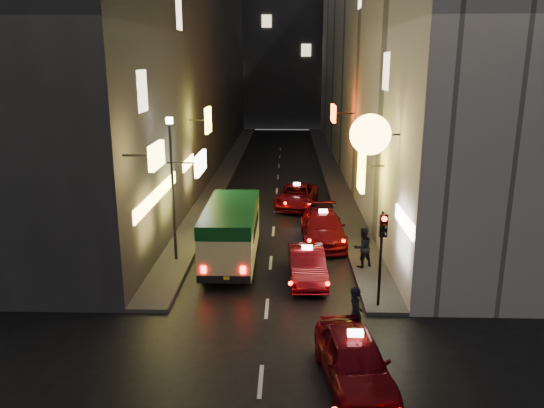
# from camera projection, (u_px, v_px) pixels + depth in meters

# --- Properties ---
(building_left) EXTENTS (7.69, 52.00, 18.00)m
(building_left) POSITION_uv_depth(u_px,v_px,m) (177.00, 56.00, 41.58)
(building_left) COLOR #393734
(building_left) RESTS_ON ground
(building_right) EXTENTS (7.91, 52.00, 18.00)m
(building_right) POSITION_uv_depth(u_px,v_px,m) (382.00, 56.00, 41.14)
(building_right) COLOR #AFABA1
(building_right) RESTS_ON ground
(building_far) EXTENTS (30.00, 10.00, 22.00)m
(building_far) POSITION_uv_depth(u_px,v_px,m) (283.00, 43.00, 71.73)
(building_far) COLOR #2F2F34
(building_far) RESTS_ON ground
(sidewalk_left) EXTENTS (1.50, 52.00, 0.15)m
(sidewalk_left) POSITION_uv_depth(u_px,v_px,m) (227.00, 168.00, 43.81)
(sidewalk_left) COLOR #413F3C
(sidewalk_left) RESTS_ON ground
(sidewalk_right) EXTENTS (1.50, 52.00, 0.15)m
(sidewalk_right) POSITION_uv_depth(u_px,v_px,m) (330.00, 169.00, 43.57)
(sidewalk_right) COLOR #413F3C
(sidewalk_right) RESTS_ON ground
(minibus) EXTENTS (2.16, 6.11, 2.63)m
(minibus) POSITION_uv_depth(u_px,v_px,m) (231.00, 228.00, 22.94)
(minibus) COLOR #C8C37D
(minibus) RESTS_ON ground
(taxi_near) EXTENTS (2.84, 5.52, 1.85)m
(taxi_near) POSITION_uv_depth(u_px,v_px,m) (354.00, 356.00, 14.46)
(taxi_near) COLOR #63060E
(taxi_near) RESTS_ON ground
(taxi_second) EXTENTS (2.20, 4.90, 1.70)m
(taxi_second) POSITION_uv_depth(u_px,v_px,m) (307.00, 262.00, 21.41)
(taxi_second) COLOR #63060E
(taxi_second) RESTS_ON ground
(taxi_third) EXTENTS (2.31, 5.45, 1.89)m
(taxi_third) POSITION_uv_depth(u_px,v_px,m) (323.00, 225.00, 25.99)
(taxi_third) COLOR #63060E
(taxi_third) RESTS_ON ground
(taxi_far) EXTENTS (2.80, 5.15, 1.72)m
(taxi_far) POSITION_uv_depth(u_px,v_px,m) (297.00, 194.00, 32.34)
(taxi_far) COLOR #63060E
(taxi_far) RESTS_ON ground
(pedestrian_crossing) EXTENTS (0.59, 0.78, 2.13)m
(pedestrian_crossing) POSITION_uv_depth(u_px,v_px,m) (356.00, 311.00, 16.58)
(pedestrian_crossing) COLOR black
(pedestrian_crossing) RESTS_ON ground
(pedestrian_sidewalk) EXTENTS (0.86, 0.73, 1.96)m
(pedestrian_sidewalk) POSITION_uv_depth(u_px,v_px,m) (363.00, 245.00, 22.38)
(pedestrian_sidewalk) COLOR black
(pedestrian_sidewalk) RESTS_ON sidewalk_right
(traffic_light) EXTENTS (0.26, 0.43, 3.50)m
(traffic_light) POSITION_uv_depth(u_px,v_px,m) (382.00, 239.00, 18.26)
(traffic_light) COLOR black
(traffic_light) RESTS_ON sidewalk_right
(lamp_post) EXTENTS (0.28, 0.28, 6.22)m
(lamp_post) POSITION_uv_depth(u_px,v_px,m) (172.00, 180.00, 22.59)
(lamp_post) COLOR black
(lamp_post) RESTS_ON sidewalk_left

